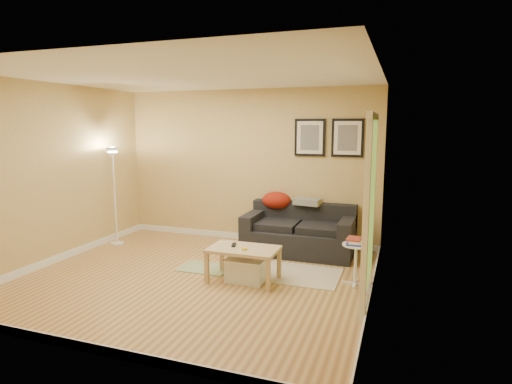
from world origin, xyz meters
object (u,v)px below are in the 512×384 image
at_px(sofa, 299,230).
at_px(coffee_table, 244,264).
at_px(storage_bin, 246,270).
at_px(side_table, 355,264).
at_px(book_stack, 355,241).
at_px(floor_lamp, 115,199).

distance_m(sofa, coffee_table, 1.50).
xyz_separation_m(storage_bin, side_table, (1.34, 0.35, 0.11)).
bearing_deg(book_stack, sofa, 145.30).
xyz_separation_m(coffee_table, side_table, (1.38, 0.36, 0.04)).
height_order(sofa, floor_lamp, floor_lamp).
xyz_separation_m(sofa, coffee_table, (-0.38, -1.44, -0.15)).
relative_size(sofa, book_stack, 6.76).
relative_size(coffee_table, side_table, 1.68).
bearing_deg(coffee_table, book_stack, -5.26).
bearing_deg(book_stack, side_table, 22.87).
bearing_deg(sofa, floor_lamp, -169.83).
height_order(storage_bin, floor_lamp, floor_lamp).
bearing_deg(side_table, coffee_table, -165.48).
bearing_deg(storage_bin, coffee_table, -166.06).
bearing_deg(floor_lamp, sofa, 10.17).
distance_m(book_stack, floor_lamp, 4.04).
height_order(sofa, book_stack, sofa).
bearing_deg(sofa, coffee_table, -104.95).
bearing_deg(side_table, sofa, 132.48).
height_order(side_table, floor_lamp, floor_lamp).
bearing_deg(book_stack, storage_bin, -151.94).
height_order(book_stack, floor_lamp, floor_lamp).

